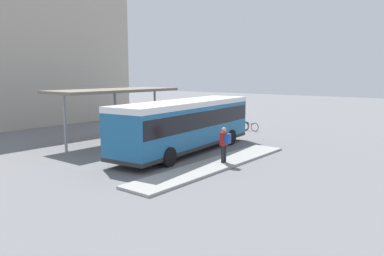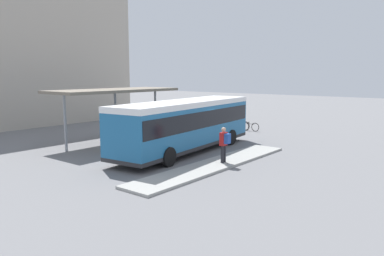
{
  "view_description": "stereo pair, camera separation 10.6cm",
  "coord_description": "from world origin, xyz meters",
  "px_view_note": "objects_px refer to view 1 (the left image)",
  "views": [
    {
      "loc": [
        -16.53,
        -13.51,
        4.48
      ],
      "look_at": [
        0.55,
        0.0,
        1.34
      ],
      "focal_mm": 35.0,
      "sensor_mm": 36.0,
      "label": 1
    },
    {
      "loc": [
        -16.46,
        -13.59,
        4.48
      ],
      "look_at": [
        0.55,
        0.0,
        1.34
      ],
      "focal_mm": 35.0,
      "sensor_mm": 36.0,
      "label": 2
    }
  ],
  "objects_px": {
    "city_bus": "(186,122)",
    "bicycle_black": "(250,126)",
    "pedestrian_waiting": "(225,142)",
    "bicycle_green": "(231,125)",
    "potted_planter_near_shelter": "(114,142)",
    "bicycle_white": "(241,125)"
  },
  "relations": [
    {
      "from": "pedestrian_waiting",
      "to": "bicycle_white",
      "type": "distance_m",
      "value": 12.1
    },
    {
      "from": "bicycle_green",
      "to": "potted_planter_near_shelter",
      "type": "relative_size",
      "value": 1.36
    },
    {
      "from": "bicycle_green",
      "to": "city_bus",
      "type": "bearing_deg",
      "value": 110.83
    },
    {
      "from": "pedestrian_waiting",
      "to": "bicycle_black",
      "type": "height_order",
      "value": "pedestrian_waiting"
    },
    {
      "from": "pedestrian_waiting",
      "to": "potted_planter_near_shelter",
      "type": "bearing_deg",
      "value": 7.9
    },
    {
      "from": "bicycle_black",
      "to": "city_bus",
      "type": "bearing_deg",
      "value": -82.13
    },
    {
      "from": "city_bus",
      "to": "bicycle_white",
      "type": "bearing_deg",
      "value": 6.06
    },
    {
      "from": "city_bus",
      "to": "pedestrian_waiting",
      "type": "height_order",
      "value": "city_bus"
    },
    {
      "from": "city_bus",
      "to": "bicycle_green",
      "type": "height_order",
      "value": "city_bus"
    },
    {
      "from": "potted_planter_near_shelter",
      "to": "bicycle_green",
      "type": "bearing_deg",
      "value": -1.66
    },
    {
      "from": "city_bus",
      "to": "pedestrian_waiting",
      "type": "relative_size",
      "value": 6.31
    },
    {
      "from": "bicycle_green",
      "to": "potted_planter_near_shelter",
      "type": "height_order",
      "value": "potted_planter_near_shelter"
    },
    {
      "from": "city_bus",
      "to": "bicycle_green",
      "type": "relative_size",
      "value": 6.99
    },
    {
      "from": "city_bus",
      "to": "potted_planter_near_shelter",
      "type": "relative_size",
      "value": 9.49
    },
    {
      "from": "bicycle_black",
      "to": "bicycle_green",
      "type": "height_order",
      "value": "bicycle_black"
    },
    {
      "from": "bicycle_white",
      "to": "potted_planter_near_shelter",
      "type": "relative_size",
      "value": 1.46
    },
    {
      "from": "city_bus",
      "to": "bicycle_black",
      "type": "bearing_deg",
      "value": 1.05
    },
    {
      "from": "bicycle_green",
      "to": "potted_planter_near_shelter",
      "type": "distance_m",
      "value": 11.93
    },
    {
      "from": "city_bus",
      "to": "pedestrian_waiting",
      "type": "bearing_deg",
      "value": -116.13
    },
    {
      "from": "bicycle_black",
      "to": "bicycle_green",
      "type": "xyz_separation_m",
      "value": [
        -0.15,
        1.7,
        -0.0
      ]
    },
    {
      "from": "bicycle_white",
      "to": "city_bus",
      "type": "bearing_deg",
      "value": 110.05
    },
    {
      "from": "pedestrian_waiting",
      "to": "bicycle_white",
      "type": "relative_size",
      "value": 1.03
    }
  ]
}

